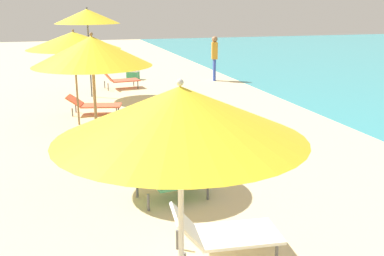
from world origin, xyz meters
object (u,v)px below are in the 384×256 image
Objects in this scene: lounger_second_shoreside at (223,232)px; cooler_box at (133,75)px; umbrella_fourth at (74,41)px; person_walking_mid at (215,54)px; umbrella_third at (92,51)px; lounger_third_shoreside at (136,148)px; lounger_farthest_shoreside at (120,79)px; umbrella_second at (180,113)px; lounger_third_inland at (170,179)px; umbrella_farthest at (87,16)px; lounger_fourth_shoreside at (94,104)px.

cooler_box is at bearing 90.92° from lounger_second_shoreside.
umbrella_fourth is 7.97m from person_walking_mid.
umbrella_third is 1.68× the size of lounger_third_shoreside.
umbrella_second is at bearing -102.19° from lounger_farthest_shoreside.
umbrella_third reaches higher than lounger_second_shoreside.
umbrella_fourth is at bearing 93.30° from lounger_third_shoreside.
lounger_third_inland reaches higher than lounger_third_shoreside.
lounger_farthest_shoreside is at bearing 93.95° from lounger_second_shoreside.
lounger_third_shoreside reaches higher than cooler_box.
lounger_third_inland is at bearing -86.27° from umbrella_farthest.
cooler_box is (2.05, 5.76, -0.10)m from lounger_fourth_shoreside.
umbrella_farthest is 2.14× the size of lounger_farthest_shoreside.
umbrella_third is at bearing 125.79° from lounger_third_inland.
umbrella_fourth is (-1.37, 6.99, 1.81)m from lounger_second_shoreside.
lounger_second_shoreside is 13.27m from person_walking_mid.
person_walking_mid is (5.02, 1.97, -1.53)m from umbrella_farthest.
lounger_fourth_shoreside is at bearing -93.00° from umbrella_farthest.
umbrella_third reaches higher than lounger_fourth_shoreside.
umbrella_third is 0.88× the size of umbrella_farthest.
umbrella_fourth is 7.51m from cooler_box.
umbrella_second is at bearing -75.57° from lounger_fourth_shoreside.
umbrella_farthest is 1.64× the size of person_walking_mid.
umbrella_fourth is at bearing 93.76° from umbrella_second.
umbrella_fourth reaches higher than cooler_box.
lounger_fourth_shoreside is at bearing 54.92° from person_walking_mid.
umbrella_farthest is at bearing 89.72° from umbrella_second.
lounger_farthest_shoreside is at bearing 84.81° from umbrella_second.
lounger_third_shoreside is (-0.42, 3.86, -0.08)m from lounger_second_shoreside.
umbrella_farthest is (0.45, 7.67, 0.35)m from umbrella_third.
cooler_box is (-3.10, 1.25, -0.90)m from person_walking_mid.
person_walking_mid is at bearing 76.96° from lounger_second_shoreside.
umbrella_second is 1.38× the size of person_walking_mid.
lounger_fourth_shoreside is (-0.91, 8.04, -0.04)m from lounger_second_shoreside.
umbrella_third is 2.37m from lounger_third_shoreside.
person_walking_mid is 3.46m from cooler_box.
lounger_fourth_shoreside is (-0.49, 4.18, 0.04)m from lounger_third_shoreside.
umbrella_farthest is (-0.36, 6.72, 2.37)m from lounger_third_shoreside.
lounger_second_shoreside is (0.83, 1.17, -1.82)m from umbrella_second.
lounger_farthest_shoreside is at bearing 79.99° from umbrella_third.
lounger_second_shoreside is 1.10× the size of lounger_third_inland.
umbrella_fourth is 3.67m from umbrella_farthest.
lounger_second_shoreside is at bearing -97.38° from lounger_third_shoreside.
umbrella_fourth reaches higher than lounger_third_shoreside.
lounger_farthest_shoreside is (1.72, 4.86, -1.80)m from umbrella_fourth.
lounger_third_inland is 11.61m from person_walking_mid.
umbrella_fourth is at bearing 106.73° from lounger_second_shoreside.
lounger_third_inland is 0.79× the size of lounger_fourth_shoreside.
umbrella_second is 0.84× the size of umbrella_farthest.
lounger_third_shoreside is (0.41, 5.02, -1.89)m from umbrella_second.
lounger_third_shoreside is 4.21m from lounger_fourth_shoreside.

